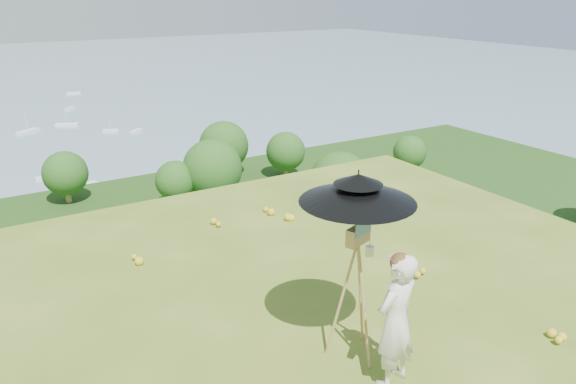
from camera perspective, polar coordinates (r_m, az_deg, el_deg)
shoreline_tier at (r=87.86m, az=-26.66°, el=-9.35°), size 170.00×28.00×8.00m
slope_trees at (r=42.72m, az=-25.33°, el=-8.39°), size 110.00×50.00×6.00m
painter at (r=5.94m, az=10.89°, el=-12.74°), size 0.62×0.48×1.50m
field_easel at (r=6.25m, az=6.90°, el=-9.55°), size 0.83×0.83×1.72m
sun_umbrella at (r=5.86m, az=7.04°, el=-1.39°), size 1.44×1.44×0.78m
painter_cap at (r=5.59m, az=11.36°, el=-6.59°), size 0.24×0.27×0.10m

